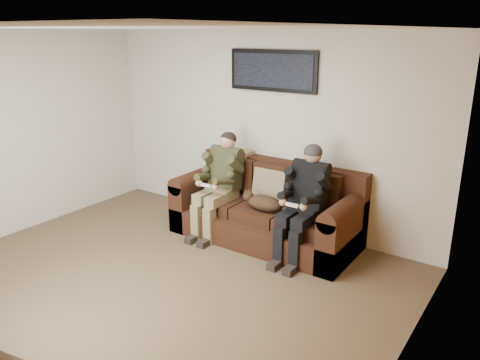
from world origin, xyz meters
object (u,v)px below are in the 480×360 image
Objects in this scene: person_left at (220,178)px; person_right at (305,195)px; cat at (263,202)px; sofa at (268,211)px; framed_poster at (273,71)px.

person_right is (1.22, 0.00, 0.00)m from person_left.
cat is (-0.53, -0.05, -0.19)m from person_right.
sofa is at bearing 107.58° from cat.
person_left is at bearing -161.96° from sofa.
framed_poster reaches higher than person_left.
person_right is 0.57m from cat.
cat is (0.69, -0.05, -0.18)m from person_left.
framed_poster reaches higher than cat.
framed_poster is (0.41, 0.58, 1.34)m from person_left.
person_left is (-0.61, -0.20, 0.39)m from sofa.
person_right is at bearing 4.90° from cat.
cat is at bearing -3.77° from person_left.
cat is 1.67m from framed_poster.
person_right reaches higher than cat.
framed_poster is (-0.81, 0.58, 1.34)m from person_right.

